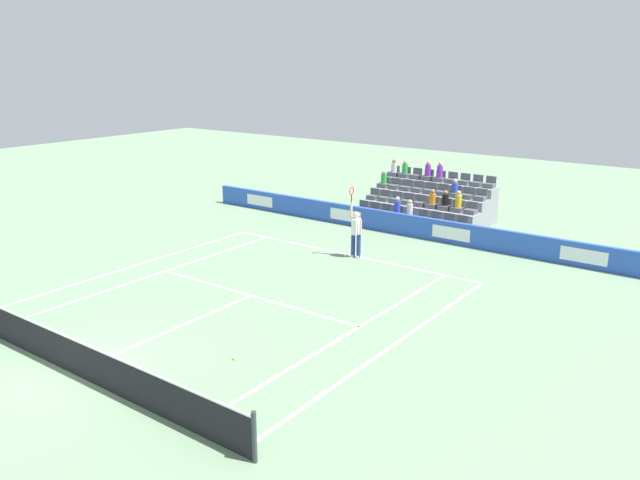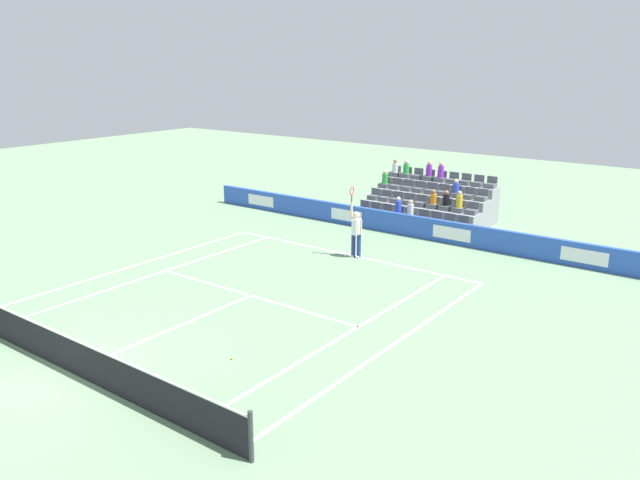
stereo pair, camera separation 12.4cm
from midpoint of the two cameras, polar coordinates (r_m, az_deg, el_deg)
name	(u,v)px [view 2 (the right image)]	position (r m, az deg, el deg)	size (l,w,h in m)	color
ground_plane	(70,372)	(16.76, -21.31, -10.98)	(80.00, 80.00, 0.00)	gray
line_baseline	(348,254)	(24.53, 2.63, -1.31)	(10.97, 0.10, 0.01)	white
line_service	(251,295)	(20.45, -6.07, -4.98)	(8.23, 0.10, 0.01)	white
line_centre_service	(173,328)	(18.42, -12.88, -7.74)	(0.10, 6.40, 0.01)	white
line_singles_sideline_left	(155,274)	(23.03, -14.42, -2.98)	(0.10, 11.89, 0.01)	white
line_singles_sideline_right	(349,332)	(17.75, 2.84, -8.27)	(0.10, 11.89, 0.01)	white
line_doubles_sideline_left	(131,267)	(24.07, -16.48, -2.31)	(0.10, 11.89, 0.01)	white
line_doubles_sideline_right	(392,345)	(17.10, 6.70, -9.35)	(0.10, 11.89, 0.01)	white
line_centre_mark	(346,255)	(24.45, 2.50, -1.36)	(0.10, 0.20, 0.01)	white
sponsor_barrier	(397,223)	(27.50, 7.08, 1.49)	(20.69, 0.22, 0.91)	blue
tennis_net	(68,353)	(16.56, -21.48, -9.46)	(11.97, 0.10, 1.07)	#33383D
tennis_player	(356,232)	(23.96, 3.41, 0.73)	(0.53, 0.37, 2.85)	navy
stadium_stand	(429,206)	(29.98, 9.89, 3.04)	(5.58, 3.80, 2.62)	gray
loose_tennis_ball	(232,358)	(16.38, -7.68, -10.48)	(0.07, 0.07, 0.07)	#D1E533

